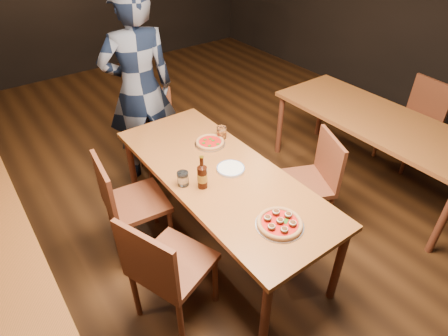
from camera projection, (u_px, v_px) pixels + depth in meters
ground at (221, 240)px, 3.28m from camera, size 9.00×9.00×0.00m
room_shell at (219, 21)px, 2.17m from camera, size 9.00×9.00×9.00m
table_main at (220, 180)px, 2.87m from camera, size 0.80×2.00×0.75m
table_right at (377, 125)px, 3.55m from camera, size 0.80×2.00×0.75m
chair_main_nw at (173, 263)px, 2.46m from camera, size 0.59×0.59×0.99m
chair_main_sw at (137, 202)px, 2.97m from camera, size 0.50×0.50×0.96m
chair_main_e at (303, 183)px, 3.18m from camera, size 0.58×0.58×0.93m
chair_end at (159, 135)px, 3.82m from camera, size 0.50×0.50×0.91m
chair_nbr_right at (410, 123)px, 3.99m from camera, size 0.50×0.50×0.95m
pizza_meatball at (280, 223)px, 2.37m from camera, size 0.31×0.31×0.06m
pizza_margherita at (210, 142)px, 3.14m from camera, size 0.26×0.26×0.03m
plate_stack at (231, 169)px, 2.85m from camera, size 0.22×0.22×0.02m
beer_bottle at (202, 177)px, 2.64m from camera, size 0.07×0.07×0.26m
water_glass at (183, 179)px, 2.68m from camera, size 0.08×0.08×0.10m
amber_glass at (221, 132)px, 3.20m from camera, size 0.08×0.08×0.11m
diner at (139, 89)px, 3.56m from camera, size 0.76×0.57×1.89m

